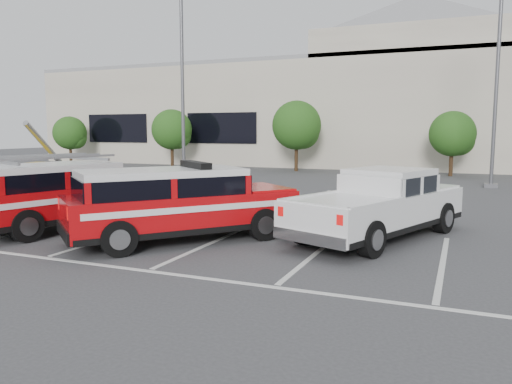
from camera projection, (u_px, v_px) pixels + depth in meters
ground at (214, 242)px, 12.53m from camera, size 120.00×120.00×0.00m
stall_markings at (276, 214)px, 16.65m from camera, size 23.00×15.00×0.01m
convention_building at (394, 107)px, 41.08m from camera, size 60.00×16.99×13.20m
tree_far_left at (71, 134)px, 41.93m from camera, size 2.77×2.77×3.99m
tree_left at (173, 131)px, 38.08m from camera, size 3.07×3.07×4.42m
tree_mid_left at (298, 127)px, 34.23m from camera, size 3.37×3.37×4.85m
tree_mid_right at (454, 135)px, 30.48m from camera, size 2.77×2.77×3.99m
light_pole_left at (182, 84)px, 25.94m from camera, size 0.90×0.60×10.24m
light_pole_mid at (497, 80)px, 23.88m from camera, size 0.90×0.60×10.24m
fire_chief_suv at (178, 209)px, 12.59m from camera, size 5.24×5.69×2.00m
white_pickup at (379, 211)px, 12.90m from camera, size 3.98×6.15×1.79m
ladder_suv at (63, 199)px, 14.24m from camera, size 3.49×5.71×2.10m
utility_rig at (36, 182)px, 20.97m from camera, size 3.32×4.20×3.20m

